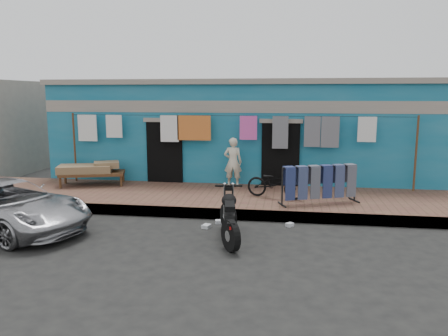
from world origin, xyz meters
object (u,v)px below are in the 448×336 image
Objects in this scene: charpoy at (93,174)px; jeans_rack at (319,184)px; motorcycle at (229,215)px; bicycle at (275,179)px; car at (7,205)px; seated_person at (233,162)px.

charpoy is 1.03× the size of jeans_rack.
motorcycle reaches higher than charpoy.
bicycle is 0.89× the size of motorcycle.
motorcycle is 0.82× the size of jeans_rack.
car is 6.30m from bicycle.
car is 7.15m from jeans_rack.
bicycle is at bearing -8.93° from charpoy.
seated_person is at bearing 144.82° from jeans_rack.
car is 2.35× the size of motorcycle.
motorcycle is (0.45, -4.02, -0.45)m from seated_person.
bicycle is (5.63, 2.83, 0.18)m from car.
seated_person is 4.18m from charpoy.
bicycle is 1.17m from jeans_rack.
car is 3.69m from charpoy.
seated_person is at bearing 5.62° from charpoy.
bicycle reaches higher than charpoy.
charpoy is 6.63m from jeans_rack.
car is at bearing 132.81° from bicycle.
charpoy is (-4.14, -0.41, -0.39)m from seated_person.
jeans_rack reaches higher than motorcycle.
seated_person is 4.07m from motorcycle.
bicycle is 5.48m from charpoy.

